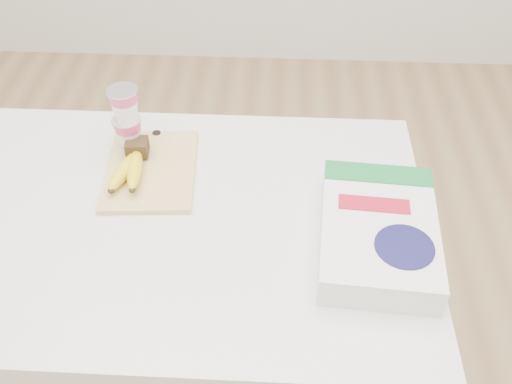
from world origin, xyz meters
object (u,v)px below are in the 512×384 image
(bananas, at_px, (131,165))
(cereal_box, at_px, (378,232))
(cutting_board, at_px, (151,170))
(table, at_px, (184,326))
(yogurt_stack, at_px, (126,117))

(bananas, height_order, cereal_box, cereal_box)
(cereal_box, bearing_deg, cutting_board, 162.68)
(cereal_box, bearing_deg, table, 176.60)
(table, distance_m, yogurt_stack, 0.55)
(table, relative_size, cutting_board, 4.03)
(table, distance_m, bananas, 0.46)
(bananas, xyz_separation_m, cereal_box, (0.51, -0.17, 0.00))
(cutting_board, relative_size, bananas, 1.58)
(cutting_board, distance_m, yogurt_stack, 0.13)
(yogurt_stack, bearing_deg, table, -60.56)
(cutting_board, distance_m, cereal_box, 0.51)
(cereal_box, bearing_deg, yogurt_stack, 158.41)
(bananas, distance_m, cereal_box, 0.54)
(table, xyz_separation_m, cereal_box, (0.42, -0.05, 0.43))
(table, height_order, yogurt_stack, yogurt_stack)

